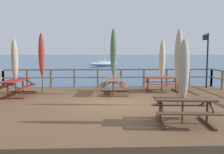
% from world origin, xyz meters
% --- Properties ---
extents(ground_plane, '(600.00, 600.00, 0.00)m').
position_xyz_m(ground_plane, '(0.00, 0.00, 0.00)').
color(ground_plane, navy).
extents(wooden_deck, '(12.90, 9.57, 0.64)m').
position_xyz_m(wooden_deck, '(0.00, 0.00, 0.32)').
color(wooden_deck, brown).
rests_on(wooden_deck, ground).
extents(railing_waterside_far, '(12.70, 0.10, 1.09)m').
position_xyz_m(railing_waterside_far, '(-0.00, 4.63, 1.37)').
color(railing_waterside_far, brown).
rests_on(railing_waterside_far, wooden_deck).
extents(picnic_table_mid_right, '(1.50, 2.25, 0.78)m').
position_xyz_m(picnic_table_mid_right, '(-4.61, 1.90, 1.20)').
color(picnic_table_mid_right, maroon).
rests_on(picnic_table_mid_right, wooden_deck).
extents(picnic_table_mid_left, '(1.93, 1.46, 0.78)m').
position_xyz_m(picnic_table_mid_left, '(2.78, 2.90, 1.19)').
color(picnic_table_mid_left, '#993819').
rests_on(picnic_table_mid_left, wooden_deck).
extents(picnic_table_back_right, '(1.84, 1.54, 0.78)m').
position_xyz_m(picnic_table_back_right, '(1.94, -3.06, 1.19)').
color(picnic_table_back_right, brown).
rests_on(picnic_table_back_right, wooden_deck).
extents(picnic_table_mid_centre, '(1.52, 1.91, 0.78)m').
position_xyz_m(picnic_table_mid_centre, '(0.13, 2.09, 1.19)').
color(picnic_table_mid_centre, brown).
rests_on(picnic_table_mid_centre, wooden_deck).
extents(patio_umbrella_tall_back_left, '(0.32, 0.32, 2.74)m').
position_xyz_m(patio_umbrella_tall_back_left, '(-4.60, 1.84, 2.38)').
color(patio_umbrella_tall_back_left, '#4C3828').
rests_on(patio_umbrella_tall_back_left, wooden_deck).
extents(patio_umbrella_short_back, '(0.32, 0.32, 2.75)m').
position_xyz_m(patio_umbrella_short_back, '(2.79, 2.97, 2.39)').
color(patio_umbrella_short_back, '#4C3828').
rests_on(patio_umbrella_short_back, wooden_deck).
extents(patio_umbrella_tall_front, '(0.32, 0.32, 2.48)m').
position_xyz_m(patio_umbrella_tall_front, '(1.90, -3.06, 2.21)').
color(patio_umbrella_tall_front, '#4C3828').
rests_on(patio_umbrella_tall_front, wooden_deck).
extents(patio_umbrella_tall_back_right, '(0.32, 0.32, 3.26)m').
position_xyz_m(patio_umbrella_tall_back_right, '(0.13, 2.03, 2.71)').
color(patio_umbrella_tall_back_right, '#4C3828').
rests_on(patio_umbrella_tall_back_right, wooden_deck).
extents(patio_umbrella_tall_mid_left, '(0.32, 0.32, 3.08)m').
position_xyz_m(patio_umbrella_tall_mid_left, '(-3.53, 2.70, 2.60)').
color(patio_umbrella_tall_mid_left, '#4C3828').
rests_on(patio_umbrella_tall_mid_left, wooden_deck).
extents(patio_umbrella_short_mid, '(0.32, 0.32, 3.00)m').
position_xyz_m(patio_umbrella_short_mid, '(2.53, -0.64, 2.54)').
color(patio_umbrella_short_mid, '#4C3828').
rests_on(patio_umbrella_short_mid, wooden_deck).
extents(lamp_post_hooked, '(0.51, 0.55, 3.20)m').
position_xyz_m(lamp_post_hooked, '(5.62, 3.94, 2.75)').
color(lamp_post_hooked, black).
rests_on(lamp_post_hooked, wooden_deck).
extents(sailboat_distant, '(6.23, 3.29, 7.72)m').
position_xyz_m(sailboat_distant, '(-0.14, 39.04, 0.51)').
color(sailboat_distant, silver).
rests_on(sailboat_distant, ground).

